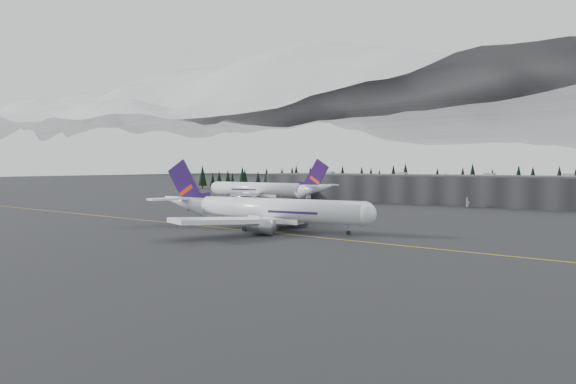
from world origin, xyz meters
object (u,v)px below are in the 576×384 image
Objects in this scene: jet_main at (261,210)px; gse_vehicle_b at (468,206)px; gse_vehicle_a at (309,200)px; jet_parked at (267,190)px; terminal at (422,188)px.

jet_main is 15.21× the size of gse_vehicle_b.
jet_parked is at bearing -151.97° from gse_vehicle_a.
jet_main is (4.75, -123.48, -1.04)m from terminal.
jet_parked is 16.26× the size of gse_vehicle_b.
jet_main reaches higher than gse_vehicle_b.
jet_parked is at bearing -144.51° from terminal.
terminal is 2.54× the size of jet_main.
gse_vehicle_a is 1.29× the size of gse_vehicle_b.
jet_parked is (-63.29, 81.73, 0.32)m from jet_main.
terminal is at bearing -137.76° from gse_vehicle_b.
jet_parked is 12.59× the size of gse_vehicle_a.
jet_parked reaches higher than gse_vehicle_a.
terminal is 33.89m from gse_vehicle_b.
gse_vehicle_a is (16.17, 10.87, -4.84)m from jet_parked.
jet_parked reaches higher than terminal.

